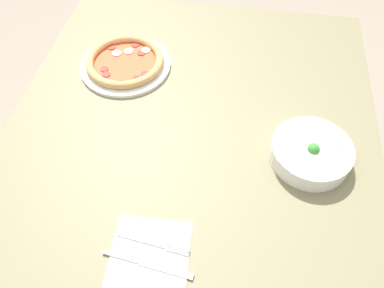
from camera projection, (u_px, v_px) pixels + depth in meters
The scene contains 7 objects.
ground_plane at pixel (192, 228), 1.71m from camera, with size 8.00×8.00×0.00m, color gray.
dining_table at pixel (192, 139), 1.18m from camera, with size 1.20×1.08×0.76m.
pizza at pixel (125, 62), 1.23m from camera, with size 0.30×0.30×0.04m.
bowl at pixel (311, 152), 0.99m from camera, with size 0.22×0.22×0.07m.
napkin at pixel (150, 255), 0.85m from camera, with size 0.19×0.19×0.00m.
fork at pixel (151, 243), 0.87m from camera, with size 0.03×0.18×0.00m.
knife at pixel (143, 263), 0.84m from camera, with size 0.03×0.21×0.01m.
Camera 1 is at (0.72, 0.12, 1.59)m, focal length 35.00 mm.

